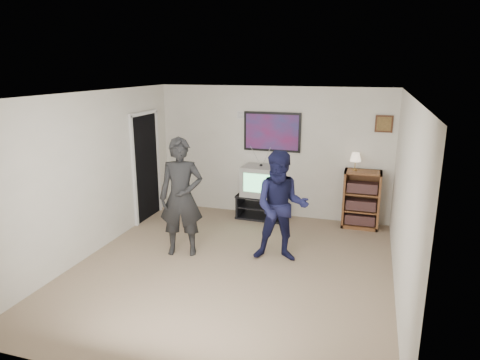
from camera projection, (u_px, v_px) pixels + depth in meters
The scene contains 13 objects.
room_shell at pixel (238, 180), 6.23m from camera, with size 4.51×5.00×2.51m.
media_stand at pixel (262, 206), 8.27m from camera, with size 0.95×0.55×0.46m.
crt_television at pixel (261, 180), 8.14m from camera, with size 0.67×0.57×0.57m, color #969691, non-canonical shape.
bookshelf at pixel (361, 199), 7.71m from camera, with size 0.64×0.37×1.06m, color brown, non-canonical shape.
table_lamp at pixel (355, 162), 7.60m from camera, with size 0.20×0.20×0.31m, color #FFE5C1, non-canonical shape.
person_tall at pixel (181, 197), 6.53m from camera, with size 0.67×0.44×1.84m, color black.
person_short at pixel (281, 207), 6.32m from camera, with size 0.82×0.64×1.68m, color #141537.
controller_left at pixel (189, 179), 6.63m from camera, with size 0.04×0.13×0.04m, color white.
controller_right at pixel (286, 194), 6.45m from camera, with size 0.03×0.11×0.03m, color white.
poster at pixel (272, 132), 8.09m from camera, with size 1.10×0.03×0.75m, color black.
air_vent at pixel (244, 115), 8.18m from camera, with size 0.28×0.02×0.14m, color white.
small_picture at pixel (384, 124), 7.46m from camera, with size 0.30×0.03×0.30m, color #492C17.
doorway at pixel (146, 167), 8.09m from camera, with size 0.03×0.85×2.00m, color black.
Camera 1 is at (1.81, -5.39, 2.86)m, focal length 32.00 mm.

